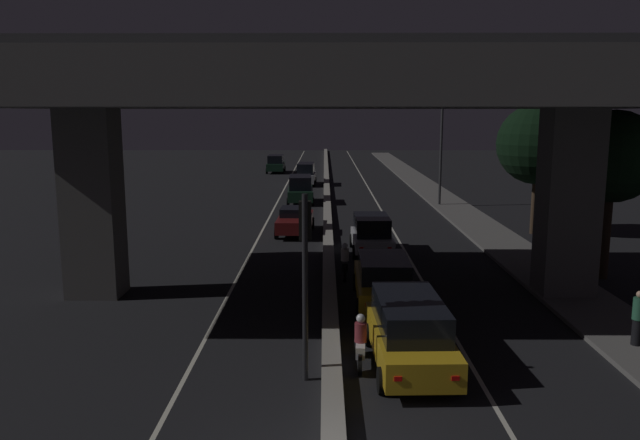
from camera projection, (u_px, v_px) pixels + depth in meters
name	position (u px, v px, depth m)	size (l,w,h in m)	color
lane_line_left_inner	(277.00, 203.00, 46.03)	(0.12, 126.00, 0.00)	beige
lane_line_right_inner	(377.00, 203.00, 45.97)	(0.12, 126.00, 0.00)	beige
median_divider	(327.00, 201.00, 45.97)	(0.51, 126.00, 0.34)	gray
sidewalk_right	(468.00, 218.00, 39.03)	(2.73, 126.00, 0.15)	#5B5956
elevated_overpass	(330.00, 94.00, 21.60)	(24.41, 11.41, 9.26)	#5B5956
traffic_light_left_of_median	(305.00, 254.00, 15.16)	(0.30, 0.49, 4.70)	black
street_lamp	(438.00, 135.00, 43.56)	(1.95, 0.32, 8.63)	#2D2D30
car_taxi_yellow_lead	(409.00, 331.00, 16.28)	(2.12, 4.78, 1.82)	gold
car_taxi_yellow_second	(384.00, 279.00, 21.77)	(2.12, 4.78, 1.64)	gold
car_white_third	(372.00, 233.00, 29.56)	(1.99, 3.98, 1.78)	silver
car_dark_red_lead_oncoming	(295.00, 220.00, 34.29)	(2.06, 4.65, 1.45)	#591414
car_dark_green_second_oncoming	(300.00, 189.00, 45.88)	(2.06, 4.40, 2.02)	black
car_silver_third_oncoming	(306.00, 174.00, 57.29)	(1.90, 4.60, 2.03)	gray
car_dark_green_fourth_oncoming	(276.00, 163.00, 68.96)	(2.02, 4.38, 1.96)	black
motorcycle_white_filtering_near	(361.00, 344.00, 16.41)	(0.34, 1.81, 1.41)	black
motorcycle_black_filtering_mid	(345.00, 263.00, 25.14)	(0.33, 1.97, 1.44)	black
pedestrian_on_sidewalk	(638.00, 318.00, 17.42)	(0.33, 0.33, 1.57)	black
roadside_tree_kerbside_near	(613.00, 157.00, 24.30)	(3.62, 3.62, 6.72)	#38281C
roadside_tree_kerbside_mid	(538.00, 144.00, 33.58)	(4.37, 4.37, 7.11)	#38281C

